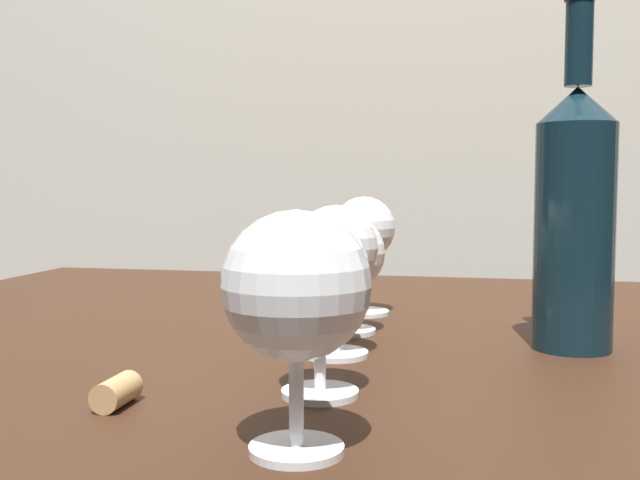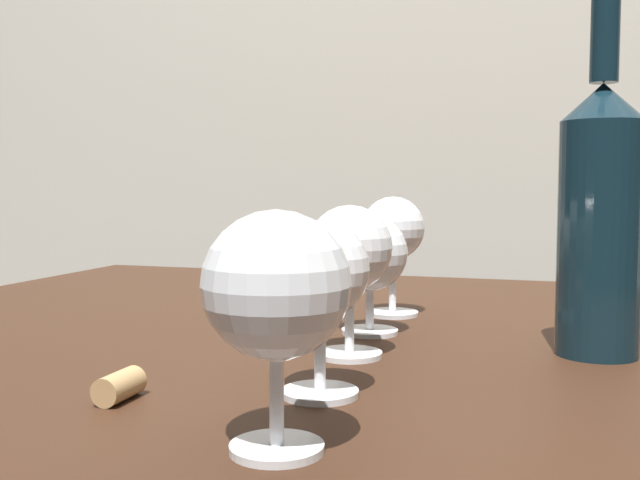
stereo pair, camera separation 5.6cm
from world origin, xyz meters
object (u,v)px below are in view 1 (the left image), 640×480
object	(u,v)px
wine_glass_port	(349,256)
cork	(117,392)
wine_bottle	(575,212)
wine_glass_pinot	(336,251)
wine_glass_cabernet	(320,274)
wine_glass_rose	(360,232)
wine_glass_chardonnay	(296,290)

from	to	relation	value
wine_glass_port	cork	xyz separation A→B (m)	(-0.12, -0.30, -0.07)
wine_bottle	wine_glass_pinot	bearing A→B (deg)	-160.73
wine_glass_pinot	cork	size ratio (longest dim) A/B	3.39
wine_glass_cabernet	wine_glass_rose	world-z (taller)	wine_glass_rose
wine_glass_port	wine_glass_rose	xyz separation A→B (m)	(-0.01, 0.12, 0.02)
wine_glass_pinot	wine_glass_rose	xyz separation A→B (m)	(-0.01, 0.23, 0.00)
wine_bottle	cork	distance (m)	0.45
wine_glass_pinot	cork	xyz separation A→B (m)	(-0.13, -0.19, -0.09)
wine_glass_port	wine_glass_rose	world-z (taller)	wine_glass_rose
wine_glass_cabernet	cork	xyz separation A→B (m)	(-0.14, -0.06, -0.08)
wine_bottle	wine_glass_chardonnay	bearing A→B (deg)	-121.01
wine_glass_chardonnay	wine_glass_cabernet	size ratio (longest dim) A/B	1.09
wine_glass_pinot	wine_bottle	xyz separation A→B (m)	(0.22, 0.08, 0.04)
wine_glass_pinot	wine_glass_port	world-z (taller)	wine_glass_pinot
wine_glass_cabernet	wine_glass_port	size ratio (longest dim) A/B	1.05
wine_glass_cabernet	wine_glass_pinot	world-z (taller)	wine_glass_pinot
wine_glass_rose	cork	bearing A→B (deg)	-105.40
wine_glass_pinot	wine_glass_cabernet	bearing A→B (deg)	-84.54
wine_glass_chardonnay	wine_glass_pinot	distance (m)	0.25
wine_glass_chardonnay	wine_bottle	bearing A→B (deg)	58.99
wine_glass_chardonnay	wine_glass_rose	size ratio (longest dim) A/B	1.00
wine_glass_port	wine_bottle	xyz separation A→B (m)	(0.23, -0.03, 0.05)
wine_glass_cabernet	wine_glass_pinot	distance (m)	0.13
wine_glass_cabernet	wine_glass_pinot	bearing A→B (deg)	95.46
wine_glass_chardonnay	wine_glass_port	bearing A→B (deg)	94.67
wine_glass_chardonnay	wine_glass_rose	world-z (taller)	same
wine_glass_port	cork	bearing A→B (deg)	-111.98
wine_glass_rose	wine_bottle	bearing A→B (deg)	-32.89
wine_glass_cabernet	cork	distance (m)	0.17
wine_glass_port	wine_bottle	size ratio (longest dim) A/B	0.37
wine_glass_chardonnay	wine_bottle	distance (m)	0.39
wine_glass_cabernet	wine_glass_port	bearing A→B (deg)	94.45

